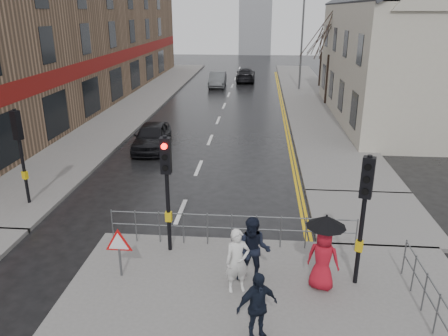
% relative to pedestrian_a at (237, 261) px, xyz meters
% --- Properties ---
extents(ground, '(120.00, 120.00, 0.00)m').
position_rel_pedestrian_a_xyz_m(ground, '(-2.24, 1.57, -0.96)').
color(ground, black).
rests_on(ground, ground).
extents(left_pavement, '(4.00, 44.00, 0.14)m').
position_rel_pedestrian_a_xyz_m(left_pavement, '(-8.74, 24.57, -0.89)').
color(left_pavement, '#605E5B').
rests_on(left_pavement, ground).
extents(right_pavement, '(4.00, 40.00, 0.14)m').
position_rel_pedestrian_a_xyz_m(right_pavement, '(4.26, 26.57, -0.89)').
color(right_pavement, '#605E5B').
rests_on(right_pavement, ground).
extents(pavement_bridge_right, '(4.00, 4.20, 0.14)m').
position_rel_pedestrian_a_xyz_m(pavement_bridge_right, '(4.26, 4.57, -0.89)').
color(pavement_bridge_right, '#605E5B').
rests_on(pavement_bridge_right, ground).
extents(building_left_terrace, '(8.00, 42.00, 10.00)m').
position_rel_pedestrian_a_xyz_m(building_left_terrace, '(-14.24, 23.57, 4.04)').
color(building_left_terrace, '#906F53').
rests_on(building_left_terrace, ground).
extents(building_right_cream, '(9.00, 16.40, 10.10)m').
position_rel_pedestrian_a_xyz_m(building_right_cream, '(9.76, 19.57, 3.82)').
color(building_right_cream, '#BAB5A2').
rests_on(building_right_cream, ground).
extents(traffic_signal_near_left, '(0.28, 0.27, 3.40)m').
position_rel_pedestrian_a_xyz_m(traffic_signal_near_left, '(-2.04, 1.77, 1.50)').
color(traffic_signal_near_left, black).
rests_on(traffic_signal_near_left, near_pavement).
extents(traffic_signal_near_right, '(0.34, 0.33, 3.40)m').
position_rel_pedestrian_a_xyz_m(traffic_signal_near_right, '(2.96, 0.57, 1.50)').
color(traffic_signal_near_right, black).
rests_on(traffic_signal_near_right, near_pavement).
extents(traffic_signal_far_left, '(0.34, 0.33, 3.40)m').
position_rel_pedestrian_a_xyz_m(traffic_signal_far_left, '(-7.74, 4.58, 1.50)').
color(traffic_signal_far_left, black).
rests_on(traffic_signal_far_left, left_pavement).
extents(guard_railing_front, '(7.14, 0.04, 1.00)m').
position_rel_pedestrian_a_xyz_m(guard_railing_front, '(-0.29, 2.17, -0.10)').
color(guard_railing_front, '#595B5E').
rests_on(guard_railing_front, near_pavement).
extents(guard_railing_side, '(0.04, 4.54, 1.00)m').
position_rel_pedestrian_a_xyz_m(guard_railing_side, '(4.26, -1.18, -0.12)').
color(guard_railing_side, '#595B5E').
rests_on(guard_railing_side, near_pavement).
extents(warning_sign, '(0.80, 0.07, 1.35)m').
position_rel_pedestrian_a_xyz_m(warning_sign, '(-3.04, 0.37, 0.08)').
color(warning_sign, '#595B5E').
rests_on(warning_sign, near_pavement).
extents(street_lamp, '(1.83, 0.25, 8.00)m').
position_rel_pedestrian_a_xyz_m(street_lamp, '(3.58, 29.57, 3.74)').
color(street_lamp, '#595B5E').
rests_on(street_lamp, right_pavement).
extents(tree_near, '(2.40, 2.40, 6.58)m').
position_rel_pedestrian_a_xyz_m(tree_near, '(5.26, 23.57, 4.18)').
color(tree_near, black).
rests_on(tree_near, right_pavement).
extents(tree_far, '(2.40, 2.40, 5.64)m').
position_rel_pedestrian_a_xyz_m(tree_far, '(5.76, 31.57, 3.46)').
color(tree_far, black).
rests_on(tree_far, right_pavement).
extents(pedestrian_a, '(0.69, 0.55, 1.64)m').
position_rel_pedestrian_a_xyz_m(pedestrian_a, '(0.00, 0.00, 0.00)').
color(pedestrian_a, silver).
rests_on(pedestrian_a, near_pavement).
extents(pedestrian_b, '(0.92, 0.75, 1.76)m').
position_rel_pedestrian_a_xyz_m(pedestrian_b, '(0.38, 0.42, 0.06)').
color(pedestrian_b, black).
rests_on(pedestrian_b, near_pavement).
extents(pedestrian_with_umbrella, '(0.96, 0.96, 1.97)m').
position_rel_pedestrian_a_xyz_m(pedestrian_with_umbrella, '(2.07, 0.29, 0.27)').
color(pedestrian_with_umbrella, '#A91323').
rests_on(pedestrian_with_umbrella, near_pavement).
extents(pedestrian_d, '(1.00, 0.78, 1.58)m').
position_rel_pedestrian_a_xyz_m(pedestrian_d, '(0.49, -1.64, -0.03)').
color(pedestrian_d, black).
rests_on(pedestrian_d, near_pavement).
extents(car_parked, '(1.77, 4.00, 1.34)m').
position_rel_pedestrian_a_xyz_m(car_parked, '(-4.95, 11.64, -0.29)').
color(car_parked, black).
rests_on(car_parked, ground).
extents(car_mid, '(1.48, 4.08, 1.34)m').
position_rel_pedestrian_a_xyz_m(car_mid, '(-3.55, 31.01, -0.29)').
color(car_mid, '#515457').
rests_on(car_mid, ground).
extents(car_far, '(1.88, 4.49, 1.30)m').
position_rel_pedestrian_a_xyz_m(car_far, '(-1.11, 34.39, -0.31)').
color(car_far, black).
rests_on(car_far, ground).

